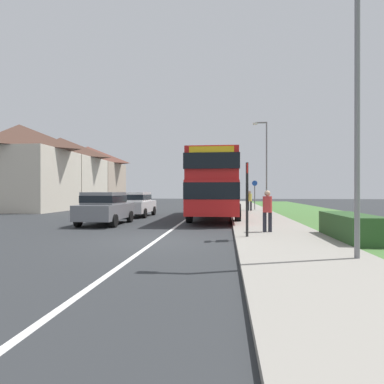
{
  "coord_description": "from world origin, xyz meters",
  "views": [
    {
      "loc": [
        2.3,
        -10.62,
        1.64
      ],
      "look_at": [
        0.66,
        5.09,
        1.6
      ],
      "focal_mm": 30.59,
      "sensor_mm": 36.0,
      "label": 1
    }
  ],
  "objects_px": {
    "pedestrian_walking_away": "(250,200)",
    "street_lamp_near": "(352,88)",
    "pedestrian_at_stop": "(267,209)",
    "parked_car_grey": "(105,207)",
    "bus_stop_sign": "(247,194)",
    "double_decker_bus": "(215,183)",
    "street_lamp_mid": "(265,160)",
    "cycle_route_sign": "(255,194)",
    "parked_car_white": "(136,203)"
  },
  "relations": [
    {
      "from": "pedestrian_walking_away",
      "to": "bus_stop_sign",
      "type": "distance_m",
      "value": 14.86
    },
    {
      "from": "double_decker_bus",
      "to": "parked_car_grey",
      "type": "distance_m",
      "value": 6.97
    },
    {
      "from": "parked_car_grey",
      "to": "bus_stop_sign",
      "type": "distance_m",
      "value": 7.93
    },
    {
      "from": "pedestrian_at_stop",
      "to": "street_lamp_near",
      "type": "xyz_separation_m",
      "value": [
        1.31,
        -4.65,
        3.02
      ]
    },
    {
      "from": "pedestrian_at_stop",
      "to": "pedestrian_walking_away",
      "type": "xyz_separation_m",
      "value": [
        0.3,
        13.46,
        0.0
      ]
    },
    {
      "from": "cycle_route_sign",
      "to": "parked_car_grey",
      "type": "bearing_deg",
      "value": -124.62
    },
    {
      "from": "double_decker_bus",
      "to": "parked_car_grey",
      "type": "relative_size",
      "value": 2.75
    },
    {
      "from": "bus_stop_sign",
      "to": "street_lamp_near",
      "type": "xyz_separation_m",
      "value": [
        2.15,
        -3.3,
        2.45
      ]
    },
    {
      "from": "double_decker_bus",
      "to": "pedestrian_at_stop",
      "type": "distance_m",
      "value": 7.87
    },
    {
      "from": "parked_car_grey",
      "to": "street_lamp_near",
      "type": "distance_m",
      "value": 12.04
    },
    {
      "from": "bus_stop_sign",
      "to": "street_lamp_mid",
      "type": "bearing_deg",
      "value": 81.12
    },
    {
      "from": "pedestrian_walking_away",
      "to": "street_lamp_near",
      "type": "relative_size",
      "value": 0.24
    },
    {
      "from": "bus_stop_sign",
      "to": "parked_car_grey",
      "type": "bearing_deg",
      "value": 146.35
    },
    {
      "from": "parked_car_grey",
      "to": "street_lamp_near",
      "type": "bearing_deg",
      "value": -41.36
    },
    {
      "from": "double_decker_bus",
      "to": "bus_stop_sign",
      "type": "height_order",
      "value": "double_decker_bus"
    },
    {
      "from": "parked_car_grey",
      "to": "cycle_route_sign",
      "type": "bearing_deg",
      "value": 55.38
    },
    {
      "from": "street_lamp_mid",
      "to": "cycle_route_sign",
      "type": "bearing_deg",
      "value": 124.1
    },
    {
      "from": "bus_stop_sign",
      "to": "cycle_route_sign",
      "type": "bearing_deg",
      "value": 84.21
    },
    {
      "from": "street_lamp_near",
      "to": "cycle_route_sign",
      "type": "bearing_deg",
      "value": 91.45
    },
    {
      "from": "parked_car_grey",
      "to": "bus_stop_sign",
      "type": "height_order",
      "value": "bus_stop_sign"
    },
    {
      "from": "pedestrian_walking_away",
      "to": "parked_car_white",
      "type": "bearing_deg",
      "value": -145.36
    },
    {
      "from": "bus_stop_sign",
      "to": "street_lamp_mid",
      "type": "xyz_separation_m",
      "value": [
        2.38,
        15.23,
        2.56
      ]
    },
    {
      "from": "parked_car_grey",
      "to": "pedestrian_walking_away",
      "type": "bearing_deg",
      "value": 53.51
    },
    {
      "from": "parked_car_grey",
      "to": "cycle_route_sign",
      "type": "xyz_separation_m",
      "value": [
        8.23,
        11.92,
        0.55
      ]
    },
    {
      "from": "parked_car_white",
      "to": "pedestrian_walking_away",
      "type": "relative_size",
      "value": 2.44
    },
    {
      "from": "double_decker_bus",
      "to": "street_lamp_mid",
      "type": "xyz_separation_m",
      "value": [
        3.73,
        6.41,
        1.96
      ]
    },
    {
      "from": "parked_car_white",
      "to": "pedestrian_walking_away",
      "type": "xyz_separation_m",
      "value": [
        7.64,
        5.28,
        0.1
      ]
    },
    {
      "from": "pedestrian_walking_away",
      "to": "street_lamp_near",
      "type": "height_order",
      "value": "street_lamp_near"
    },
    {
      "from": "cycle_route_sign",
      "to": "street_lamp_near",
      "type": "bearing_deg",
      "value": -88.55
    },
    {
      "from": "double_decker_bus",
      "to": "street_lamp_mid",
      "type": "distance_m",
      "value": 7.67
    },
    {
      "from": "bus_stop_sign",
      "to": "pedestrian_at_stop",
      "type": "bearing_deg",
      "value": 58.29
    },
    {
      "from": "double_decker_bus",
      "to": "pedestrian_walking_away",
      "type": "bearing_deg",
      "value": 67.46
    },
    {
      "from": "parked_car_grey",
      "to": "parked_car_white",
      "type": "height_order",
      "value": "parked_car_grey"
    },
    {
      "from": "pedestrian_at_stop",
      "to": "bus_stop_sign",
      "type": "distance_m",
      "value": 1.68
    },
    {
      "from": "parked_car_grey",
      "to": "parked_car_white",
      "type": "xyz_separation_m",
      "value": [
        0.08,
        5.15,
        -0.0
      ]
    },
    {
      "from": "parked_car_white",
      "to": "pedestrian_walking_away",
      "type": "height_order",
      "value": "pedestrian_walking_away"
    },
    {
      "from": "pedestrian_walking_away",
      "to": "cycle_route_sign",
      "type": "height_order",
      "value": "cycle_route_sign"
    },
    {
      "from": "street_lamp_mid",
      "to": "pedestrian_walking_away",
      "type": "bearing_deg",
      "value": -161.37
    },
    {
      "from": "double_decker_bus",
      "to": "street_lamp_near",
      "type": "height_order",
      "value": "street_lamp_near"
    },
    {
      "from": "pedestrian_at_stop",
      "to": "street_lamp_mid",
      "type": "relative_size",
      "value": 0.23
    },
    {
      "from": "street_lamp_mid",
      "to": "parked_car_white",
      "type": "bearing_deg",
      "value": -147.32
    },
    {
      "from": "pedestrian_at_stop",
      "to": "pedestrian_walking_away",
      "type": "relative_size",
      "value": 1.0
    },
    {
      "from": "pedestrian_at_stop",
      "to": "street_lamp_near",
      "type": "height_order",
      "value": "street_lamp_near"
    },
    {
      "from": "pedestrian_walking_away",
      "to": "street_lamp_mid",
      "type": "bearing_deg",
      "value": 18.63
    },
    {
      "from": "double_decker_bus",
      "to": "bus_stop_sign",
      "type": "xyz_separation_m",
      "value": [
        1.35,
        -8.82,
        -0.6
      ]
    },
    {
      "from": "parked_car_white",
      "to": "street_lamp_mid",
      "type": "xyz_separation_m",
      "value": [
        8.88,
        5.7,
        3.23
      ]
    },
    {
      "from": "bus_stop_sign",
      "to": "cycle_route_sign",
      "type": "distance_m",
      "value": 16.38
    },
    {
      "from": "double_decker_bus",
      "to": "parked_car_white",
      "type": "xyz_separation_m",
      "value": [
        -5.15,
        0.72,
        -1.27
      ]
    },
    {
      "from": "parked_car_grey",
      "to": "pedestrian_walking_away",
      "type": "xyz_separation_m",
      "value": [
        7.71,
        10.43,
        0.1
      ]
    },
    {
      "from": "parked_car_grey",
      "to": "bus_stop_sign",
      "type": "xyz_separation_m",
      "value": [
        6.58,
        -4.38,
        0.66
      ]
    }
  ]
}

